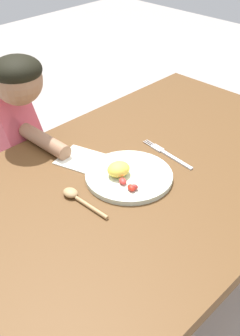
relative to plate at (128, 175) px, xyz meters
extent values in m
plane|color=#ABA29B|center=(0.05, -0.02, -0.76)|extent=(8.00, 8.00, 0.00)
cube|color=brown|center=(0.05, -0.02, -0.03)|extent=(1.49, 0.89, 0.04)
cube|color=brown|center=(0.73, 0.36, -0.41)|extent=(0.07, 0.07, 0.71)
cylinder|color=beige|center=(0.00, 0.00, 0.00)|extent=(0.28, 0.28, 0.02)
ellipsoid|color=yellow|center=(-0.02, 0.02, 0.02)|extent=(0.08, 0.07, 0.04)
ellipsoid|color=red|center=(-0.04, -0.02, 0.01)|extent=(0.03, 0.04, 0.02)
ellipsoid|color=red|center=(-0.05, -0.06, 0.01)|extent=(0.03, 0.04, 0.02)
ellipsoid|color=red|center=(-0.04, -0.07, 0.01)|extent=(0.03, 0.03, 0.02)
cube|color=silver|center=(0.19, -0.05, -0.01)|extent=(0.03, 0.14, 0.01)
cube|color=silver|center=(0.20, 0.05, -0.01)|extent=(0.03, 0.05, 0.01)
cylinder|color=silver|center=(0.22, 0.09, -0.01)|extent=(0.01, 0.04, 0.00)
cylinder|color=silver|center=(0.21, 0.09, -0.01)|extent=(0.01, 0.04, 0.00)
cylinder|color=silver|center=(0.20, 0.09, -0.01)|extent=(0.01, 0.04, 0.00)
cylinder|color=tan|center=(-0.18, -0.03, -0.01)|extent=(0.01, 0.13, 0.01)
ellipsoid|color=tan|center=(-0.18, 0.06, 0.00)|extent=(0.04, 0.05, 0.02)
cube|color=#4E5064|center=(-0.07, 0.60, -0.46)|extent=(0.16, 0.14, 0.61)
cube|color=#CC4C59|center=(-0.07, 0.53, -0.01)|extent=(0.15, 0.27, 0.35)
sphere|color=#9E7051|center=(-0.07, 0.45, 0.21)|extent=(0.17, 0.17, 0.17)
ellipsoid|color=black|center=(-0.07, 0.45, 0.25)|extent=(0.18, 0.18, 0.09)
cylinder|color=#9E7051|center=(-0.07, 0.34, 0.01)|extent=(0.05, 0.23, 0.05)
cube|color=white|center=(-0.03, 0.19, -0.01)|extent=(0.16, 0.17, 0.00)
camera|label=1|loc=(-0.81, -0.75, 0.80)|focal=45.78mm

